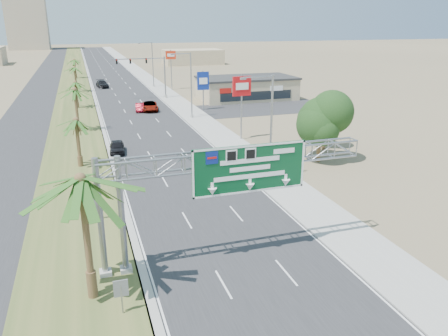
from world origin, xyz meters
TOP-DOWN VIEW (x-y plane):
  - road at (0.00, 110.00)m, footprint 12.00×300.00m
  - sidewalk_right at (8.50, 110.00)m, footprint 4.00×300.00m
  - median_grass at (-10.00, 110.00)m, footprint 7.00×300.00m
  - opposing_road at (-17.00, 110.00)m, footprint 8.00×300.00m
  - sign_gantry at (-1.06, 9.93)m, footprint 16.75×1.24m
  - palm_near at (-9.20, 8.00)m, footprint 5.70×5.70m
  - palm_row_b at (-9.50, 32.00)m, footprint 3.99×3.99m
  - palm_row_c at (-9.50, 48.00)m, footprint 3.99×3.99m
  - palm_row_d at (-9.50, 66.00)m, footprint 3.99×3.99m
  - palm_row_e at (-9.50, 85.00)m, footprint 3.99×3.99m
  - palm_row_f at (-9.50, 110.00)m, footprint 3.99×3.99m
  - streetlight_near at (7.30, 22.00)m, footprint 3.27×0.44m
  - streetlight_mid at (7.30, 52.00)m, footprint 3.27×0.44m
  - streetlight_far at (7.30, 88.00)m, footprint 3.27×0.44m
  - signal_mast at (5.17, 71.97)m, footprint 10.28×0.71m
  - store_building at (22.00, 66.00)m, footprint 18.00×10.00m
  - oak_near at (15.00, 26.00)m, footprint 4.50×4.50m
  - oak_far at (18.00, 30.00)m, footprint 3.50×3.50m
  - median_signback_a at (-7.80, 6.00)m, footprint 0.75×0.08m
  - median_signback_b at (-8.50, 18.00)m, footprint 0.75×0.08m
  - tower_distant at (-32.00, 250.00)m, footprint 20.00×16.00m
  - building_distant_right at (30.00, 140.00)m, footprint 20.00×12.00m
  - car_left_lane at (-5.41, 36.11)m, footprint 1.98×4.21m
  - car_mid_lane at (0.47, 60.05)m, footprint 1.87×4.14m
  - car_right_lane at (2.16, 59.92)m, footprint 3.09×5.75m
  - car_far at (-3.90, 90.58)m, footprint 2.81×5.70m
  - pole_sign_red_near at (10.29, 37.31)m, footprint 2.41×0.47m
  - pole_sign_blue at (10.97, 57.73)m, footprint 2.01×0.43m
  - pole_sign_red_far at (10.63, 82.59)m, footprint 2.21×0.80m

SIDE VIEW (x-z plane):
  - road at x=0.00m, z-range 0.00..0.02m
  - opposing_road at x=-17.00m, z-range 0.00..0.02m
  - sidewalk_right at x=8.50m, z-range 0.00..0.10m
  - median_grass at x=-10.00m, z-range 0.00..0.12m
  - car_mid_lane at x=0.47m, z-range 0.00..1.32m
  - car_left_lane at x=-5.41m, z-range 0.00..1.39m
  - car_right_lane at x=2.16m, z-range 0.00..1.54m
  - car_far at x=-3.90m, z-range 0.00..1.59m
  - median_signback_a at x=-7.80m, z-range 0.41..2.49m
  - median_signback_b at x=-8.50m, z-range 0.41..2.49m
  - store_building at x=22.00m, z-range 0.00..4.00m
  - building_distant_right at x=30.00m, z-range 0.00..5.00m
  - oak_far at x=18.00m, z-range 1.02..6.62m
  - palm_row_d at x=-9.50m, z-range 1.69..7.14m
  - oak_near at x=15.00m, z-range 1.13..7.93m
  - streetlight_near at x=7.30m, z-range -0.31..9.69m
  - streetlight_mid at x=7.30m, z-range -0.31..9.69m
  - streetlight_far at x=7.30m, z-range -0.31..9.69m
  - palm_row_f at x=-9.50m, z-range 1.83..7.58m
  - pole_sign_blue at x=10.97m, z-range 1.42..8.07m
  - signal_mast at x=5.17m, z-range 0.85..8.85m
  - palm_row_b at x=-9.50m, z-range 1.93..7.87m
  - palm_row_e at x=-9.50m, z-range 2.02..8.16m
  - palm_row_c at x=-9.50m, z-range 2.29..9.04m
  - sign_gantry at x=-1.06m, z-range 2.31..9.81m
  - pole_sign_red_near at x=10.29m, z-range 2.29..10.51m
  - pole_sign_red_far at x=10.63m, z-range 2.49..11.06m
  - palm_near at x=-9.20m, z-range 2.76..11.11m
  - tower_distant at x=-32.00m, z-range 0.00..35.00m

